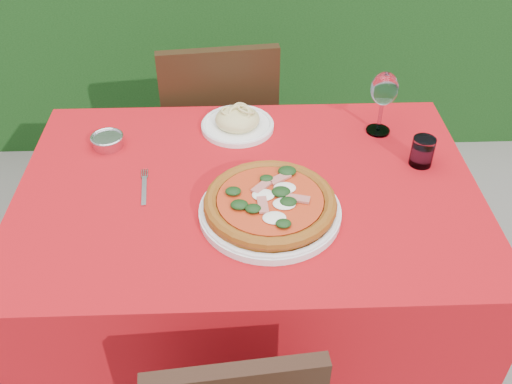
{
  "coord_description": "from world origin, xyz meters",
  "views": [
    {
      "loc": [
        -0.02,
        -1.22,
        1.72
      ],
      "look_at": [
        0.02,
        -0.05,
        0.77
      ],
      "focal_mm": 40.0,
      "sensor_mm": 36.0,
      "label": 1
    }
  ],
  "objects_px": {
    "pasta_plate": "(237,122)",
    "water_glass": "(422,153)",
    "fork": "(144,191)",
    "chair_far": "(220,132)",
    "pizza_plate": "(270,205)",
    "wine_glass": "(384,91)",
    "steel_ramekin": "(108,142)"
  },
  "relations": [
    {
      "from": "water_glass",
      "to": "pasta_plate",
      "type": "bearing_deg",
      "value": 158.35
    },
    {
      "from": "pasta_plate",
      "to": "water_glass",
      "type": "relative_size",
      "value": 2.66
    },
    {
      "from": "pizza_plate",
      "to": "water_glass",
      "type": "xyz_separation_m",
      "value": [
        0.44,
        0.21,
        0.01
      ]
    },
    {
      "from": "pasta_plate",
      "to": "fork",
      "type": "relative_size",
      "value": 1.32
    },
    {
      "from": "chair_far",
      "to": "pasta_plate",
      "type": "xyz_separation_m",
      "value": [
        0.07,
        -0.33,
        0.25
      ]
    },
    {
      "from": "steel_ramekin",
      "to": "water_glass",
      "type": "bearing_deg",
      "value": -7.54
    },
    {
      "from": "fork",
      "to": "water_glass",
      "type": "bearing_deg",
      "value": 1.68
    },
    {
      "from": "wine_glass",
      "to": "pizza_plate",
      "type": "bearing_deg",
      "value": -133.33
    },
    {
      "from": "chair_far",
      "to": "wine_glass",
      "type": "bearing_deg",
      "value": 138.05
    },
    {
      "from": "water_glass",
      "to": "wine_glass",
      "type": "height_order",
      "value": "wine_glass"
    },
    {
      "from": "pasta_plate",
      "to": "water_glass",
      "type": "bearing_deg",
      "value": -21.65
    },
    {
      "from": "pasta_plate",
      "to": "steel_ramekin",
      "type": "height_order",
      "value": "pasta_plate"
    },
    {
      "from": "pasta_plate",
      "to": "wine_glass",
      "type": "height_order",
      "value": "wine_glass"
    },
    {
      "from": "water_glass",
      "to": "fork",
      "type": "bearing_deg",
      "value": -172.77
    },
    {
      "from": "pasta_plate",
      "to": "steel_ramekin",
      "type": "relative_size",
      "value": 2.52
    },
    {
      "from": "chair_far",
      "to": "pizza_plate",
      "type": "relative_size",
      "value": 2.07
    },
    {
      "from": "wine_glass",
      "to": "fork",
      "type": "height_order",
      "value": "wine_glass"
    },
    {
      "from": "chair_far",
      "to": "fork",
      "type": "height_order",
      "value": "chair_far"
    },
    {
      "from": "pizza_plate",
      "to": "wine_glass",
      "type": "height_order",
      "value": "wine_glass"
    },
    {
      "from": "fork",
      "to": "steel_ramekin",
      "type": "relative_size",
      "value": 1.91
    },
    {
      "from": "chair_far",
      "to": "pasta_plate",
      "type": "distance_m",
      "value": 0.42
    },
    {
      "from": "pasta_plate",
      "to": "water_glass",
      "type": "xyz_separation_m",
      "value": [
        0.52,
        -0.21,
        0.02
      ]
    },
    {
      "from": "pasta_plate",
      "to": "fork",
      "type": "xyz_separation_m",
      "value": [
        -0.26,
        -0.31,
        -0.02
      ]
    },
    {
      "from": "chair_far",
      "to": "fork",
      "type": "xyz_separation_m",
      "value": [
        -0.19,
        -0.63,
        0.23
      ]
    },
    {
      "from": "chair_far",
      "to": "pizza_plate",
      "type": "bearing_deg",
      "value": 95.08
    },
    {
      "from": "pizza_plate",
      "to": "chair_far",
      "type": "bearing_deg",
      "value": 101.36
    },
    {
      "from": "pizza_plate",
      "to": "water_glass",
      "type": "distance_m",
      "value": 0.49
    },
    {
      "from": "pizza_plate",
      "to": "wine_glass",
      "type": "bearing_deg",
      "value": 46.67
    },
    {
      "from": "chair_far",
      "to": "steel_ramekin",
      "type": "height_order",
      "value": "chair_far"
    },
    {
      "from": "chair_far",
      "to": "water_glass",
      "type": "distance_m",
      "value": 0.84
    },
    {
      "from": "wine_glass",
      "to": "fork",
      "type": "distance_m",
      "value": 0.75
    },
    {
      "from": "water_glass",
      "to": "fork",
      "type": "distance_m",
      "value": 0.78
    }
  ]
}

